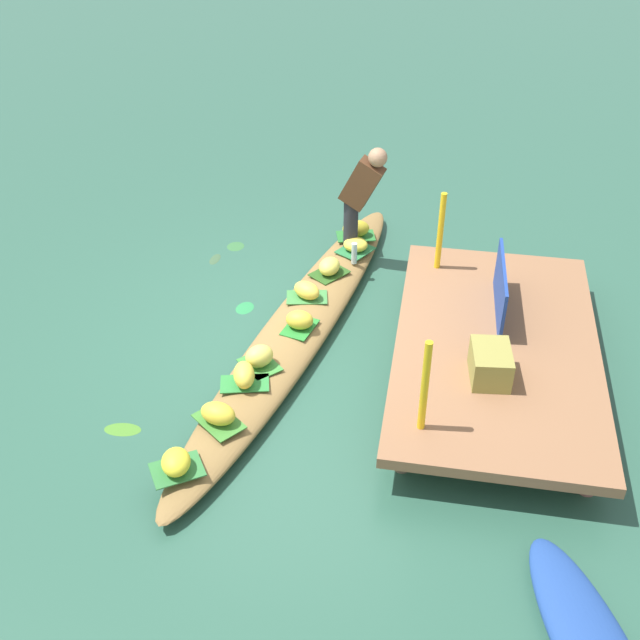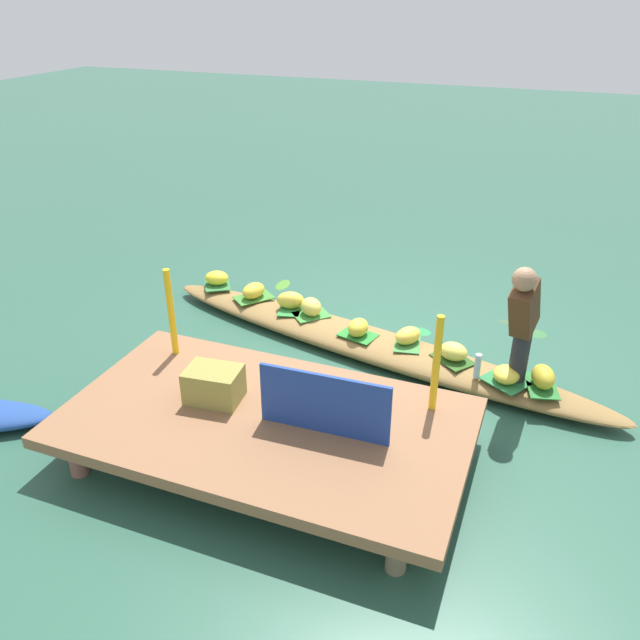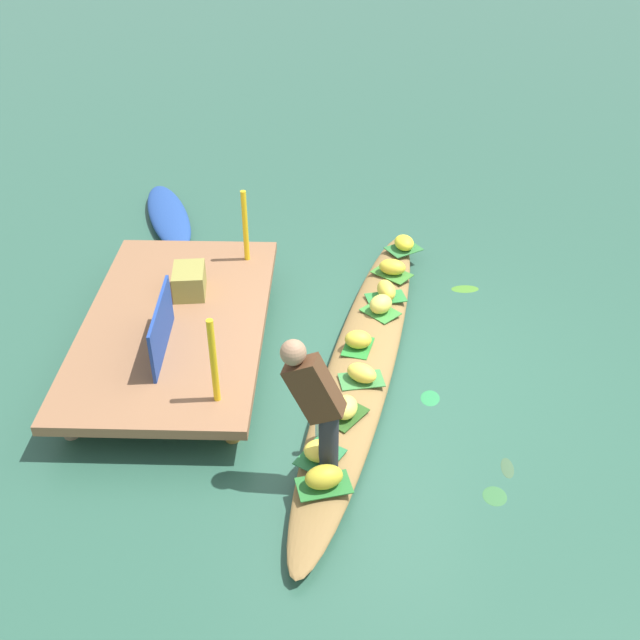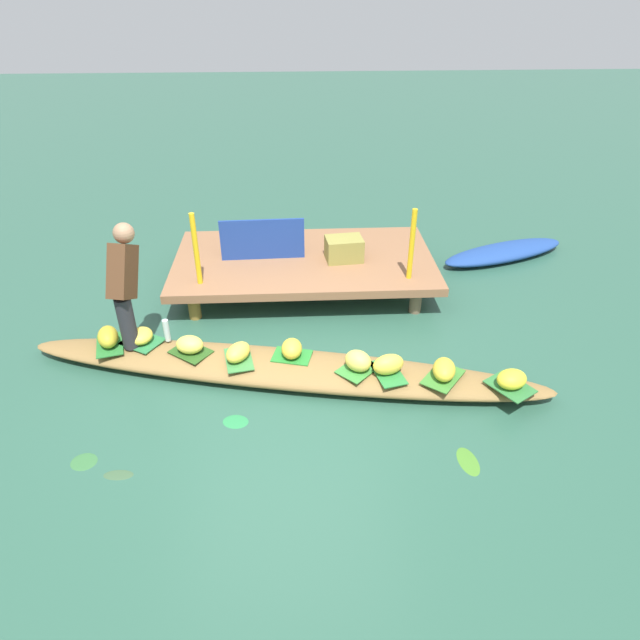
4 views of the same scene
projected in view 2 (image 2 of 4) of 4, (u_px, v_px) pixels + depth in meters
canal_water at (368, 352)px, 6.68m from camera, size 40.00×40.00×0.00m
dock_platform at (265, 423)px, 5.06m from camera, size 3.20×1.80×0.39m
vendor_boat at (368, 344)px, 6.63m from camera, size 5.21×1.66×0.20m
leaf_mat_0 at (505, 381)px, 5.81m from camera, size 0.48×0.45×0.01m
banana_bunch_0 at (506, 374)px, 5.78m from camera, size 0.24×0.27×0.14m
leaf_mat_1 at (311, 315)px, 6.98m from camera, size 0.45×0.45×0.01m
banana_bunch_1 at (311, 307)px, 6.93m from camera, size 0.34×0.33×0.20m
leaf_mat_2 at (407, 343)px, 6.43m from camera, size 0.32×0.45×0.01m
banana_bunch_2 at (408, 336)px, 6.39m from camera, size 0.31×0.35×0.17m
leaf_mat_3 at (453, 359)px, 6.15m from camera, size 0.47×0.44×0.01m
banana_bunch_3 at (453, 351)px, 6.11m from camera, size 0.31×0.26×0.17m
leaf_mat_4 at (358, 335)px, 6.58m from camera, size 0.42×0.34×0.01m
banana_bunch_4 at (358, 327)px, 6.53m from camera, size 0.22×0.28×0.18m
leaf_mat_5 at (254, 298)px, 7.36m from camera, size 0.48×0.50×0.01m
banana_bunch_5 at (253, 291)px, 7.32m from camera, size 0.28×0.35×0.18m
leaf_mat_6 at (291, 308)px, 7.12m from camera, size 0.33×0.47×0.01m
banana_bunch_6 at (290, 300)px, 7.08m from camera, size 0.34×0.26×0.19m
leaf_mat_7 at (217, 284)px, 7.68m from camera, size 0.46×0.49×0.01m
banana_bunch_7 at (217, 278)px, 7.64m from camera, size 0.33×0.30×0.17m
leaf_mat_8 at (541, 386)px, 5.75m from camera, size 0.36×0.48×0.01m
banana_bunch_8 at (543, 377)px, 5.70m from camera, size 0.27×0.35×0.19m
vendor_person at (523, 317)px, 5.45m from camera, size 0.27×0.51×1.21m
water_bottle at (478, 366)px, 5.83m from camera, size 0.06×0.06×0.24m
market_banner at (324, 404)px, 4.76m from camera, size 1.02×0.07×0.51m
railing_post_west at (436, 364)px, 4.95m from camera, size 0.06×0.06×0.84m
railing_post_east at (171, 312)px, 5.72m from camera, size 0.06×0.06×0.84m
produce_crate at (214, 384)px, 5.19m from camera, size 0.47×0.37×0.28m
drifting_plant_0 at (537, 334)px, 7.03m from camera, size 0.24×0.22×0.01m
drifting_plant_1 at (509, 322)px, 7.26m from camera, size 0.24×0.12×0.01m
drifting_plant_2 at (283, 285)px, 8.17m from camera, size 0.19×0.33×0.01m
drifting_plant_3 at (421, 331)px, 7.07m from camera, size 0.26×0.22×0.01m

